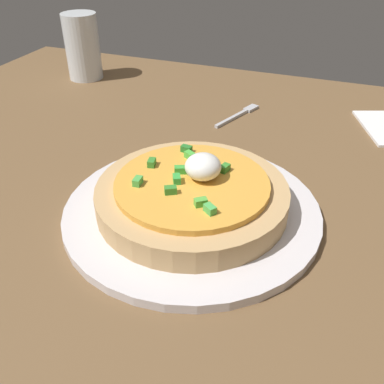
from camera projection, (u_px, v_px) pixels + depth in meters
The scene contains 5 objects.
dining_table at pixel (245, 185), 57.55cm from camera, with size 124.42×82.70×2.87cm, color brown.
plate at pixel (192, 210), 49.54cm from camera, with size 29.32×29.32×1.08cm, color silver.
pizza at pixel (192, 194), 48.29cm from camera, with size 21.67×21.67×6.29cm.
cup_near at pixel (83, 49), 84.89cm from camera, with size 6.75×6.75×12.50cm.
fork at pixel (240, 114), 72.52cm from camera, with size 4.83×10.84×0.50cm.
Camera 1 is at (10.41, -47.49, 33.05)cm, focal length 40.14 mm.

